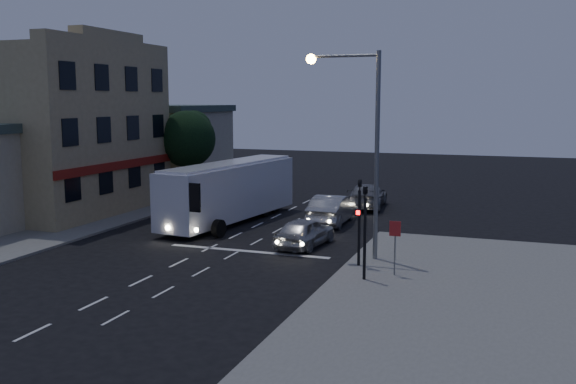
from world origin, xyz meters
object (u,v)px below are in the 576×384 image
at_px(car_suv, 305,232).
at_px(car_sedan_a, 332,209).
at_px(streetlight, 362,131).
at_px(tour_bus, 230,190).
at_px(regulatory_sign, 395,239).
at_px(street_tree, 187,136).
at_px(traffic_signal_main, 359,212).
at_px(car_sedan_b, 367,196).
at_px(traffic_signal_side, 365,221).

height_order(car_suv, car_sedan_a, car_sedan_a).
bearing_deg(car_suv, streetlight, 158.99).
xyz_separation_m(tour_bus, car_suv, (6.00, -4.45, -1.17)).
distance_m(regulatory_sign, street_tree, 23.40).
bearing_deg(traffic_signal_main, street_tree, 137.97).
height_order(regulatory_sign, street_tree, street_tree).
distance_m(tour_bus, street_tree, 9.69).
bearing_deg(car_sedan_b, streetlight, 96.21).
bearing_deg(car_sedan_a, traffic_signal_side, 109.99).
xyz_separation_m(car_suv, streetlight, (3.13, -1.60, 5.01)).
height_order(car_sedan_a, regulatory_sign, regulatory_sign).
distance_m(car_sedan_b, regulatory_sign, 16.91).
bearing_deg(car_suv, traffic_signal_main, 144.32).
relative_size(car_sedan_b, street_tree, 0.87).
bearing_deg(car_suv, car_sedan_a, -80.59).
relative_size(car_suv, streetlight, 0.47).
relative_size(car_suv, traffic_signal_side, 1.04).
height_order(tour_bus, car_sedan_b, tour_bus).
bearing_deg(street_tree, car_sedan_a, -23.32).
bearing_deg(traffic_signal_main, traffic_signal_side, -70.51).
distance_m(tour_bus, car_suv, 7.56).
height_order(car_sedan_b, traffic_signal_main, traffic_signal_main).
distance_m(tour_bus, traffic_signal_main, 12.01).
bearing_deg(streetlight, tour_bus, 146.51).
bearing_deg(tour_bus, street_tree, 140.53).
distance_m(car_sedan_a, streetlight, 9.71).
bearing_deg(streetlight, car_sedan_b, 101.56).
height_order(car_sedan_b, regulatory_sign, regulatory_sign).
distance_m(traffic_signal_side, regulatory_sign, 1.61).
distance_m(car_suv, street_tree, 17.16).
distance_m(traffic_signal_main, street_tree, 21.38).
distance_m(car_suv, traffic_signal_side, 6.68).
bearing_deg(car_sedan_b, traffic_signal_main, 96.08).
xyz_separation_m(traffic_signal_main, street_tree, (-15.81, 14.25, 2.08)).
distance_m(traffic_signal_side, streetlight, 4.84).
bearing_deg(regulatory_sign, traffic_signal_main, 149.16).
distance_m(tour_bus, car_sedan_a, 5.96).
bearing_deg(car_sedan_a, car_sedan_b, -98.25).
xyz_separation_m(tour_bus, streetlight, (9.14, -6.05, 3.84)).
bearing_deg(car_sedan_b, street_tree, -1.13).
relative_size(car_sedan_a, car_sedan_b, 0.94).
xyz_separation_m(car_suv, traffic_signal_side, (4.09, -5.00, 1.69)).
bearing_deg(streetlight, regulatory_sign, -51.25).
relative_size(tour_bus, car_sedan_b, 2.16).
distance_m(regulatory_sign, streetlight, 5.18).
xyz_separation_m(car_sedan_b, regulatory_sign, (4.77, -16.20, 0.81)).
height_order(car_sedan_a, car_sedan_b, car_sedan_a).
xyz_separation_m(car_sedan_a, car_sedan_b, (0.68, 6.14, -0.06)).
bearing_deg(street_tree, traffic_signal_main, -42.03).
bearing_deg(car_sedan_b, tour_bus, 45.33).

